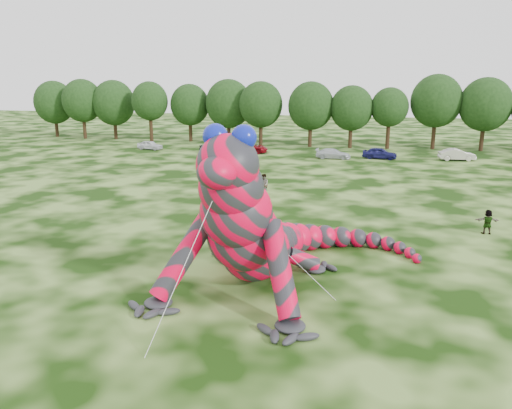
{
  "coord_description": "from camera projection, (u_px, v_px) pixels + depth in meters",
  "views": [
    {
      "loc": [
        -0.07,
        -16.91,
        9.89
      ],
      "look_at": [
        -5.64,
        5.6,
        4.0
      ],
      "focal_mm": 35.0,
      "sensor_mm": 36.0,
      "label": 1
    }
  ],
  "objects": [
    {
      "name": "tree_9",
      "position": [
        389.0,
        118.0,
        70.97
      ],
      "size": [
        5.27,
        4.74,
        8.68
      ],
      "primitive_type": null,
      "color": "black",
      "rests_on": "ground"
    },
    {
      "name": "tree_0",
      "position": [
        55.0,
        109.0,
        85.6
      ],
      "size": [
        6.91,
        6.22,
        9.51
      ],
      "primitive_type": null,
      "color": "black",
      "rests_on": "ground"
    },
    {
      "name": "car_5",
      "position": [
        457.0,
        155.0,
        61.61
      ],
      "size": [
        4.5,
        2.09,
        1.43
      ],
      "primitive_type": "imported",
      "rotation": [
        0.0,
        0.0,
        1.71
      ],
      "color": "#BDB5AB",
      "rests_on": "ground"
    },
    {
      "name": "inflatable_gecko",
      "position": [
        261.0,
        199.0,
        24.85
      ],
      "size": [
        15.41,
        17.66,
        8.11
      ],
      "primitive_type": null,
      "rotation": [
        0.0,
        0.0,
        -0.11
      ],
      "color": "#E90230",
      "rests_on": "ground"
    },
    {
      "name": "tree_7",
      "position": [
        311.0,
        114.0,
        72.96
      ],
      "size": [
        6.68,
        6.01,
        9.48
      ],
      "primitive_type": null,
      "color": "black",
      "rests_on": "ground"
    },
    {
      "name": "tree_8",
      "position": [
        351.0,
        117.0,
        71.83
      ],
      "size": [
        6.14,
        5.53,
        8.94
      ],
      "primitive_type": null,
      "color": "black",
      "rests_on": "ground"
    },
    {
      "name": "tree_6",
      "position": [
        261.0,
        114.0,
        74.58
      ],
      "size": [
        6.52,
        5.86,
        9.49
      ],
      "primitive_type": null,
      "color": "black",
      "rests_on": "ground"
    },
    {
      "name": "tree_5",
      "position": [
        229.0,
        111.0,
        77.49
      ],
      "size": [
        7.16,
        6.44,
        9.8
      ],
      "primitive_type": null,
      "color": "black",
      "rests_on": "ground"
    },
    {
      "name": "car_2",
      "position": [
        249.0,
        148.0,
        67.83
      ],
      "size": [
        5.21,
        2.59,
        1.42
      ],
      "primitive_type": "imported",
      "rotation": [
        0.0,
        0.0,
        1.62
      ],
      "color": "maroon",
      "rests_on": "ground"
    },
    {
      "name": "ground",
      "position": [
        368.0,
        355.0,
        18.33
      ],
      "size": [
        240.0,
        240.0,
        0.0
      ],
      "primitive_type": "plane",
      "color": "#16330A",
      "rests_on": "ground"
    },
    {
      "name": "car_4",
      "position": [
        380.0,
        153.0,
        62.76
      ],
      "size": [
        4.44,
        2.26,
        1.45
      ],
      "primitive_type": "imported",
      "rotation": [
        0.0,
        0.0,
        1.44
      ],
      "color": "#171854",
      "rests_on": "ground"
    },
    {
      "name": "car_0",
      "position": [
        150.0,
        145.0,
        71.02
      ],
      "size": [
        3.91,
        2.03,
        1.27
      ],
      "primitive_type": "imported",
      "rotation": [
        0.0,
        0.0,
        1.42
      ],
      "color": "silver",
      "rests_on": "ground"
    },
    {
      "name": "tree_1",
      "position": [
        83.0,
        109.0,
        83.01
      ],
      "size": [
        6.74,
        6.07,
        9.81
      ],
      "primitive_type": null,
      "color": "black",
      "rests_on": "ground"
    },
    {
      "name": "tree_10",
      "position": [
        435.0,
        112.0,
        70.43
      ],
      "size": [
        7.09,
        6.38,
        10.5
      ],
      "primitive_type": null,
      "color": "black",
      "rests_on": "ground"
    },
    {
      "name": "tree_11",
      "position": [
        484.0,
        114.0,
        68.63
      ],
      "size": [
        7.01,
        6.31,
        10.07
      ],
      "primitive_type": null,
      "color": "black",
      "rests_on": "ground"
    },
    {
      "name": "car_1",
      "position": [
        216.0,
        148.0,
        67.77
      ],
      "size": [
        4.46,
        2.01,
        1.42
      ],
      "primitive_type": "imported",
      "rotation": [
        0.0,
        0.0,
        1.45
      ],
      "color": "black",
      "rests_on": "ground"
    },
    {
      "name": "tree_4",
      "position": [
        190.0,
        113.0,
        79.36
      ],
      "size": [
        6.22,
        5.6,
        9.06
      ],
      "primitive_type": null,
      "color": "black",
      "rests_on": "ground"
    },
    {
      "name": "car_3",
      "position": [
        333.0,
        154.0,
        62.95
      ],
      "size": [
        4.35,
        1.78,
        1.26
      ],
      "primitive_type": "imported",
      "rotation": [
        0.0,
        0.0,
        1.57
      ],
      "color": "silver",
      "rests_on": "ground"
    },
    {
      "name": "tree_3",
      "position": [
        150.0,
        112.0,
        79.18
      ],
      "size": [
        5.81,
        5.23,
        9.44
      ],
      "primitive_type": null,
      "color": "black",
      "rests_on": "ground"
    },
    {
      "name": "spectator_1",
      "position": [
        264.0,
        185.0,
        43.23
      ],
      "size": [
        1.06,
        1.14,
        1.86
      ],
      "primitive_type": "imported",
      "rotation": [
        0.0,
        0.0,
        5.24
      ],
      "color": "gray",
      "rests_on": "ground"
    },
    {
      "name": "spectator_5",
      "position": [
        488.0,
        222.0,
        32.45
      ],
      "size": [
        1.56,
        0.66,
        1.63
      ],
      "primitive_type": "imported",
      "rotation": [
        0.0,
        0.0,
        3.26
      ],
      "color": "gray",
      "rests_on": "ground"
    },
    {
      "name": "tree_2",
      "position": [
        114.0,
        110.0,
        82.45
      ],
      "size": [
        7.04,
        6.34,
        9.64
      ],
      "primitive_type": null,
      "color": "black",
      "rests_on": "ground"
    },
    {
      "name": "spectator_0",
      "position": [
        234.0,
        188.0,
        41.92
      ],
      "size": [
        0.78,
        0.63,
        1.86
      ],
      "primitive_type": "imported",
      "rotation": [
        0.0,
        0.0,
        5.97
      ],
      "color": "gray",
      "rests_on": "ground"
    }
  ]
}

